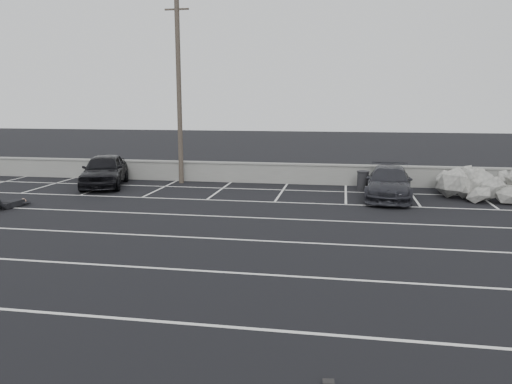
% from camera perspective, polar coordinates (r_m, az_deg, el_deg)
% --- Properties ---
extents(ground, '(120.00, 120.00, 0.00)m').
position_cam_1_polar(ground, '(12.99, -7.80, -8.84)').
color(ground, black).
rests_on(ground, ground).
extents(seawall, '(50.00, 0.45, 1.06)m').
position_cam_1_polar(seawall, '(26.21, 1.47, 2.23)').
color(seawall, gray).
rests_on(seawall, ground).
extents(stall_lines, '(36.00, 20.05, 0.01)m').
position_cam_1_polar(stall_lines, '(17.08, -3.58, -4.06)').
color(stall_lines, silver).
rests_on(stall_lines, ground).
extents(car_left, '(3.22, 5.14, 1.63)m').
position_cam_1_polar(car_left, '(26.30, -16.93, 2.40)').
color(car_left, black).
rests_on(car_left, ground).
extents(car_right, '(2.38, 4.96, 1.39)m').
position_cam_1_polar(car_right, '(22.73, 14.94, 1.01)').
color(car_right, '#25252B').
rests_on(car_right, ground).
extents(utility_pole, '(1.25, 0.25, 9.36)m').
position_cam_1_polar(utility_pole, '(26.24, -8.79, 11.30)').
color(utility_pole, '#4C4238').
rests_on(utility_pole, ground).
extents(trash_bin, '(0.79, 0.79, 0.92)m').
position_cam_1_polar(trash_bin, '(24.71, 12.11, 1.32)').
color(trash_bin, black).
rests_on(trash_bin, ground).
extents(riprap_pile, '(5.46, 3.83, 1.21)m').
position_cam_1_polar(riprap_pile, '(24.25, 24.67, 0.39)').
color(riprap_pile, '#9B9991').
rests_on(riprap_pile, ground).
extents(person, '(1.65, 2.75, 0.50)m').
position_cam_1_polar(person, '(22.59, -25.97, -0.90)').
color(person, black).
rests_on(person, ground).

